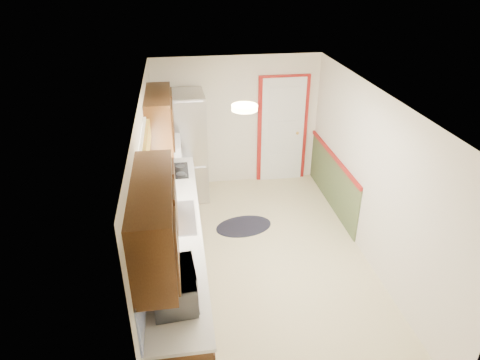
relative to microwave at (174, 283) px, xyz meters
name	(u,v)px	position (x,y,z in m)	size (l,w,h in m)	color
room_shell	(264,187)	(1.20, 1.66, 0.06)	(3.20, 5.20, 2.52)	beige
kitchen_run	(172,232)	(-0.04, 1.37, -0.33)	(0.63, 4.00, 2.20)	#3E220E
back_wall_trim	(293,141)	(2.19, 3.87, -0.26)	(1.12, 2.30, 2.08)	maroon
ceiling_fixture	(245,108)	(0.90, 1.46, 1.22)	(0.30, 0.30, 0.06)	#FFD88C
microwave	(174,283)	(0.00, 0.00, 0.00)	(0.60, 0.33, 0.41)	white
refrigerator	(183,147)	(0.18, 3.71, -0.19)	(0.82, 0.81, 1.91)	#B7B7BC
rug	(244,226)	(1.07, 2.53, -1.14)	(0.92, 0.59, 0.01)	black
cooktop	(173,171)	(0.01, 2.81, -0.20)	(0.45, 0.54, 0.02)	black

